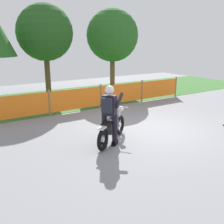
{
  "coord_description": "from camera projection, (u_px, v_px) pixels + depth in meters",
  "views": [
    {
      "loc": [
        -5.59,
        -6.12,
        2.82
      ],
      "look_at": [
        -1.75,
        -0.2,
        0.9
      ],
      "focal_mm": 41.28,
      "sensor_mm": 36.0,
      "label": 1
    }
  ],
  "objects": [
    {
      "name": "ground",
      "position": [
        152.0,
        129.0,
        8.63
      ],
      "size": [
        24.0,
        24.0,
        0.02
      ],
      "primitive_type": "cube",
      "color": "gray"
    },
    {
      "name": "grass_verge",
      "position": [
        75.0,
        97.0,
        13.59
      ],
      "size": [
        24.0,
        5.45,
        0.01
      ],
      "primitive_type": "cube",
      "color": "#386B2D",
      "rests_on": "ground"
    },
    {
      "name": "barrier_fence",
      "position": [
        101.0,
        96.0,
        11.24
      ],
      "size": [
        9.35,
        0.08,
        1.05
      ],
      "color": "olive",
      "rests_on": "ground"
    },
    {
      "name": "tree_near_left",
      "position": [
        45.0,
        33.0,
        13.01
      ],
      "size": [
        2.84,
        2.84,
        4.7
      ],
      "color": "brown",
      "rests_on": "ground"
    },
    {
      "name": "tree_near_right",
      "position": [
        112.0,
        36.0,
        14.68
      ],
      "size": [
        2.95,
        2.95,
        4.66
      ],
      "color": "brown",
      "rests_on": "ground"
    },
    {
      "name": "motorcycle_lead",
      "position": [
        112.0,
        127.0,
        7.44
      ],
      "size": [
        1.66,
        1.23,
        0.93
      ],
      "rotation": [
        0.0,
        0.0,
        0.62
      ],
      "color": "black",
      "rests_on": "ground"
    },
    {
      "name": "rider_lead",
      "position": [
        109.0,
        112.0,
        7.11
      ],
      "size": [
        0.78,
        0.72,
        1.69
      ],
      "rotation": [
        0.0,
        0.0,
        0.62
      ],
      "color": "black",
      "rests_on": "ground"
    }
  ]
}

